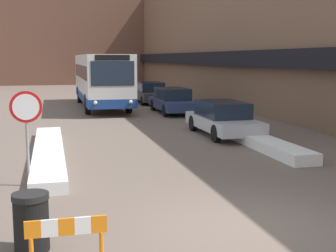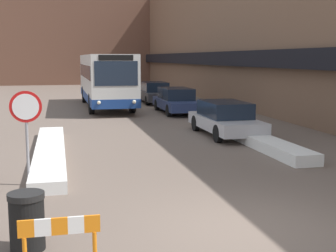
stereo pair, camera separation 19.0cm
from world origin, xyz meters
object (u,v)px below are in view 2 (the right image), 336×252
Objects in this scene: parked_car_middle at (176,100)px; city_bus at (105,79)px; parked_car_back at (155,92)px; stop_sign at (26,117)px; construction_barricade at (60,237)px; trash_bin at (27,221)px; parked_car_front at (225,118)px.

city_bus is at bearing 131.88° from parked_car_middle.
parked_car_back is (0.00, 6.12, 0.01)m from parked_car_middle.
city_bus is at bearing 78.44° from stop_sign.
parked_car_back is at bearing 90.00° from parked_car_middle.
city_bus reaches higher than parked_car_middle.
construction_barricade is (-6.53, -25.41, -0.05)m from parked_car_back.
city_bus is at bearing 81.05° from trash_bin.
parked_car_front is at bearing 60.00° from construction_barricade.
parked_car_middle reaches higher than construction_barricade.
stop_sign reaches higher than trash_bin.
city_bus is 2.47× the size of parked_car_front.
parked_car_middle is 6.12m from parked_car_back.
parked_car_middle reaches higher than parked_car_front.
parked_car_middle is 20.37m from construction_barricade.
parked_car_back is 4.23× the size of construction_barricade.
city_bus reaches higher than construction_barricade.
stop_sign is at bearing -101.56° from city_bus.
construction_barricade is (0.73, -5.33, -1.01)m from stop_sign.
trash_bin is 1.42m from construction_barricade.
city_bus reaches higher than parked_car_back.
trash_bin reaches higher than construction_barricade.
parked_car_middle is 5.11× the size of trash_bin.
city_bus is at bearing 82.80° from construction_barricade.
parked_car_middle is 4.42× the size of construction_barricade.
city_bus is at bearing 106.64° from parked_car_front.
construction_barricade is at bearing -82.21° from stop_sign.
stop_sign reaches higher than construction_barricade.
trash_bin is (-7.04, -10.00, -0.21)m from parked_car_front.
parked_car_back is at bearing 70.13° from stop_sign.
trash_bin is 0.86× the size of construction_barricade.
construction_barricade is (-6.53, -11.30, -0.03)m from parked_car_front.
parked_car_front is 13.05m from construction_barricade.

